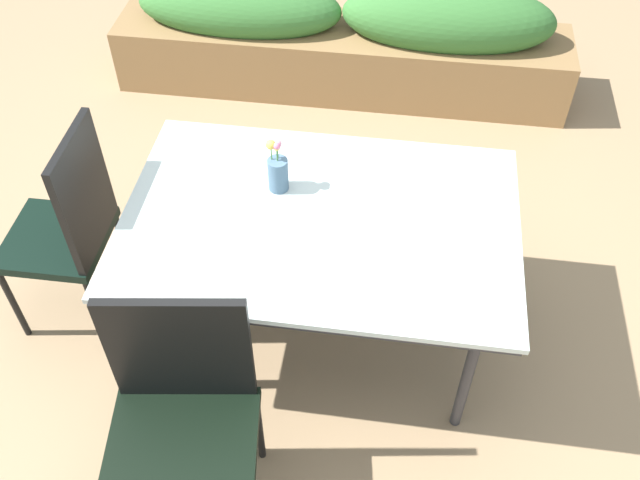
{
  "coord_description": "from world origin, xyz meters",
  "views": [
    {
      "loc": [
        0.33,
        -1.75,
        2.58
      ],
      "look_at": [
        0.07,
        0.08,
        0.6
      ],
      "focal_mm": 40.0,
      "sensor_mm": 36.0,
      "label": 1
    }
  ],
  "objects_px": {
    "chair_near_left": "(181,418)",
    "chair_end_left": "(70,224)",
    "planter_box": "(344,39)",
    "dining_table": "(320,227)",
    "flower_vase": "(278,171)"
  },
  "relations": [
    {
      "from": "dining_table",
      "to": "chair_near_left",
      "type": "distance_m",
      "value": 0.85
    },
    {
      "from": "dining_table",
      "to": "flower_vase",
      "type": "height_order",
      "value": "flower_vase"
    },
    {
      "from": "chair_near_left",
      "to": "planter_box",
      "type": "bearing_deg",
      "value": -102.58
    },
    {
      "from": "chair_near_left",
      "to": "dining_table",
      "type": "bearing_deg",
      "value": -121.86
    },
    {
      "from": "chair_near_left",
      "to": "chair_end_left",
      "type": "distance_m",
      "value": 1.02
    },
    {
      "from": "dining_table",
      "to": "chair_near_left",
      "type": "relative_size",
      "value": 1.54
    },
    {
      "from": "chair_near_left",
      "to": "planter_box",
      "type": "height_order",
      "value": "chair_near_left"
    },
    {
      "from": "dining_table",
      "to": "planter_box",
      "type": "height_order",
      "value": "dining_table"
    },
    {
      "from": "chair_near_left",
      "to": "chair_end_left",
      "type": "xyz_separation_m",
      "value": [
        -0.67,
        0.77,
        0.01
      ]
    },
    {
      "from": "dining_table",
      "to": "planter_box",
      "type": "bearing_deg",
      "value": 93.77
    },
    {
      "from": "chair_near_left",
      "to": "chair_end_left",
      "type": "relative_size",
      "value": 0.96
    },
    {
      "from": "chair_end_left",
      "to": "flower_vase",
      "type": "distance_m",
      "value": 0.89
    },
    {
      "from": "planter_box",
      "to": "chair_end_left",
      "type": "bearing_deg",
      "value": -115.35
    },
    {
      "from": "flower_vase",
      "to": "dining_table",
      "type": "bearing_deg",
      "value": -37.62
    },
    {
      "from": "chair_end_left",
      "to": "flower_vase",
      "type": "height_order",
      "value": "chair_end_left"
    }
  ]
}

